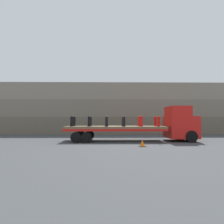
{
  "coord_description": "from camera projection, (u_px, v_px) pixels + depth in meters",
  "views": [
    {
      "loc": [
        -0.53,
        -15.92,
        1.92
      ],
      "look_at": [
        -0.28,
        0.0,
        2.64
      ],
      "focal_mm": 28.0,
      "sensor_mm": 36.0,
      "label": 1
    }
  ],
  "objects": [
    {
      "name": "flatbed_trailer",
      "position": [
        110.0,
        129.0,
        15.87
      ],
      "size": [
        8.86,
        2.66,
        1.35
      ],
      "color": "brown",
      "rests_on": "ground_plane"
    },
    {
      "name": "fire_hydrant_red_near_5",
      "position": [
        159.0,
        121.0,
        15.4
      ],
      "size": [
        0.31,
        0.51,
        0.92
      ],
      "color": "red",
      "rests_on": "flatbed_trailer"
    },
    {
      "name": "fire_hydrant_black_far_1",
      "position": [
        91.0,
        121.0,
        16.43
      ],
      "size": [
        0.31,
        0.51,
        0.92
      ],
      "color": "black",
      "rests_on": "flatbed_trailer"
    },
    {
      "name": "ground_plane",
      "position": [
        115.0,
        141.0,
        15.83
      ],
      "size": [
        120.0,
        120.0,
        0.0
      ],
      "primitive_type": "plane",
      "color": "#3F4244"
    },
    {
      "name": "fire_hydrant_black_far_3",
      "position": [
        123.0,
        121.0,
        16.48
      ],
      "size": [
        0.31,
        0.51,
        0.92
      ],
      "color": "black",
      "rests_on": "flatbed_trailer"
    },
    {
      "name": "fire_hydrant_black_near_3",
      "position": [
        124.0,
        121.0,
        15.36
      ],
      "size": [
        0.31,
        0.51,
        0.92
      ],
      "color": "black",
      "rests_on": "flatbed_trailer"
    },
    {
      "name": "cargo_strap_middle",
      "position": [
        157.0,
        116.0,
        15.99
      ],
      "size": [
        0.05,
        2.76,
        0.01
      ],
      "color": "yellow",
      "rests_on": "fire_hydrant_red_near_5"
    },
    {
      "name": "traffic_cone",
      "position": [
        142.0,
        143.0,
        12.54
      ],
      "size": [
        0.47,
        0.47,
        0.48
      ],
      "color": "black",
      "rests_on": "ground_plane"
    },
    {
      "name": "fire_hydrant_black_far_2",
      "position": [
        107.0,
        121.0,
        16.46
      ],
      "size": [
        0.31,
        0.51,
        0.92
      ],
      "color": "black",
      "rests_on": "flatbed_trailer"
    },
    {
      "name": "fire_hydrant_black_near_2",
      "position": [
        107.0,
        121.0,
        15.33
      ],
      "size": [
        0.31,
        0.51,
        0.92
      ],
      "color": "black",
      "rests_on": "flatbed_trailer"
    },
    {
      "name": "fire_hydrant_black_near_1",
      "position": [
        89.0,
        121.0,
        15.31
      ],
      "size": [
        0.31,
        0.51,
        0.92
      ],
      "color": "black",
      "rests_on": "flatbed_trailer"
    },
    {
      "name": "fire_hydrant_red_far_4",
      "position": [
        139.0,
        121.0,
        16.51
      ],
      "size": [
        0.31,
        0.51,
        0.92
      ],
      "color": "red",
      "rests_on": "flatbed_trailer"
    },
    {
      "name": "rock_cliff",
      "position": [
        113.0,
        109.0,
        24.63
      ],
      "size": [
        60.0,
        3.3,
        6.98
      ],
      "color": "#665B4C",
      "rests_on": "ground_plane"
    },
    {
      "name": "fire_hydrant_black_far_0",
      "position": [
        74.0,
        121.0,
        16.41
      ],
      "size": [
        0.31,
        0.51,
        0.92
      ],
      "color": "black",
      "rests_on": "flatbed_trailer"
    },
    {
      "name": "truck_cab",
      "position": [
        181.0,
        124.0,
        15.99
      ],
      "size": [
        2.51,
        2.64,
        3.14
      ],
      "color": "red",
      "rests_on": "ground_plane"
    },
    {
      "name": "fire_hydrant_red_far_5",
      "position": [
        155.0,
        121.0,
        16.53
      ],
      "size": [
        0.31,
        0.51,
        0.92
      ],
      "color": "red",
      "rests_on": "flatbed_trailer"
    },
    {
      "name": "fire_hydrant_black_near_0",
      "position": [
        72.0,
        121.0,
        15.28
      ],
      "size": [
        0.31,
        0.51,
        0.92
      ],
      "color": "black",
      "rests_on": "flatbed_trailer"
    },
    {
      "name": "fire_hydrant_red_near_4",
      "position": [
        141.0,
        121.0,
        15.38
      ],
      "size": [
        0.31,
        0.51,
        0.92
      ],
      "color": "red",
      "rests_on": "flatbed_trailer"
    },
    {
      "name": "cargo_strap_rear",
      "position": [
        140.0,
        116.0,
        15.96
      ],
      "size": [
        0.05,
        2.76,
        0.01
      ],
      "color": "yellow",
      "rests_on": "fire_hydrant_red_near_4"
    }
  ]
}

